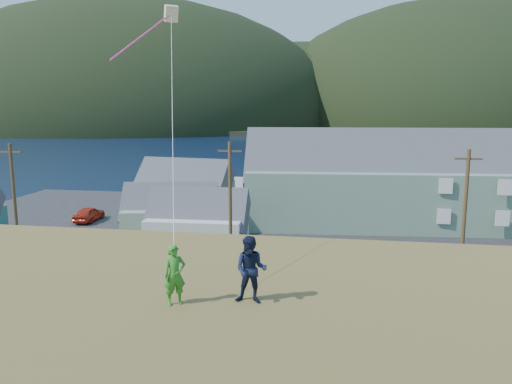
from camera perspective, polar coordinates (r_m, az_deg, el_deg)
ground at (r=33.13m, az=-1.20°, el=-11.42°), size 900.00×900.00×0.00m
grass_strip at (r=31.28m, az=-1.89°, el=-12.63°), size 110.00×8.00×0.10m
waterfront_lot at (r=49.17m, az=2.45°, el=-4.28°), size 72.00×36.00×0.12m
wharf at (r=72.25m, az=-0.05°, el=0.56°), size 26.00×14.00×0.90m
far_shore at (r=360.58m, az=8.56°, el=7.87°), size 900.00×320.00×2.00m
far_hills at (r=311.34m, az=15.03°, el=7.55°), size 760.00×265.00×143.00m
lodge at (r=52.33m, az=17.68°, el=1.15°), size 34.41×12.17×11.87m
shed_palegreen_near at (r=46.05m, az=-9.77°, el=-2.46°), size 9.39×6.81×6.18m
shed_white at (r=41.16m, az=-6.65°, el=-3.62°), size 8.33×5.73×6.50m
shed_palegreen_far at (r=58.41m, az=-8.27°, el=0.61°), size 11.70×7.75×7.34m
utility_poles at (r=33.47m, az=-3.49°, el=-2.61°), size 30.93×0.24×9.57m
parked_cars at (r=55.07m, az=-9.44°, el=-2.04°), size 16.58×12.16×1.53m
kite_flyer_green at (r=12.34m, az=-9.27°, el=-9.34°), size 0.64×0.59×1.48m
kite_flyer_navy at (r=12.25m, az=-0.58°, el=-8.89°), size 0.82×0.65×1.67m
kite_rig at (r=18.63m, az=-10.15°, el=18.84°), size 1.71×3.62×9.54m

